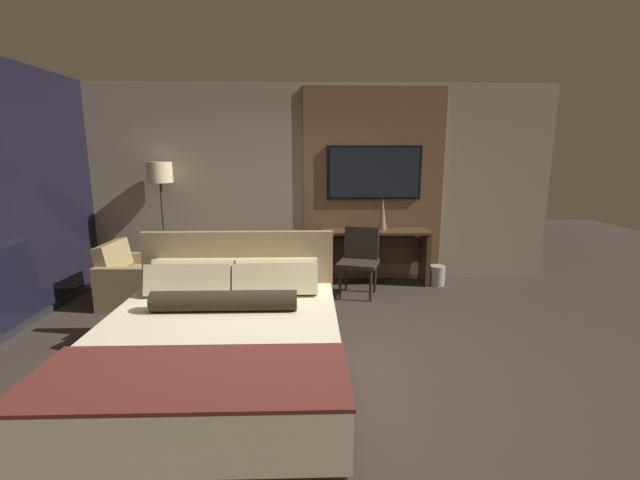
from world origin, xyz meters
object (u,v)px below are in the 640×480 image
Objects in this scene: vase_tall at (383,214)px; desk at (374,248)px; bed at (220,351)px; armchair_by_window at (140,282)px; desk_chair at (360,255)px; floor_lamp at (160,182)px; waste_bin at (437,275)px; tv at (374,173)px.

desk is at bearing -156.75° from vase_tall.
bed reaches higher than armchair_by_window.
desk_chair is 0.51× the size of floor_lamp.
floor_lamp is at bearing 177.86° from waste_bin.
floor_lamp is (-2.69, 0.48, 0.93)m from desk_chair.
vase_tall is at bearing -74.71° from armchair_by_window.
desk is at bearing 171.03° from waste_bin.
waste_bin is (0.88, -0.14, -0.37)m from desk.
bed is 1.67× the size of tv.
floor_lamp is at bearing -6.29° from armchair_by_window.
waste_bin is (3.94, 0.57, -0.12)m from armchair_by_window.
floor_lamp is (0.10, 0.71, 1.19)m from armchair_by_window.
floor_lamp reaches higher than desk_chair.
tv is at bearing 61.53° from bed.
floor_lamp reaches higher than vase_tall.
desk_chair is at bearing -10.04° from floor_lamp.
floor_lamp is 3.10m from vase_tall.
desk is (1.63, 2.83, 0.17)m from bed.
tv reaches higher than bed.
vase_tall is (3.07, 0.05, -0.45)m from floor_lamp.
armchair_by_window is at bearing 123.91° from bed.
bed is at bearing -121.27° from vase_tall.
armchair_by_window is at bearing -171.76° from waste_bin.
bed is 1.49× the size of desk.
waste_bin is (0.77, -0.19, -0.86)m from vase_tall.
armchair_by_window is at bearing -163.71° from tv.
tv is (1.63, 3.01, 1.23)m from bed.
armchair_by_window is (-1.42, 2.12, -0.09)m from bed.
vase_tall is (0.11, -0.13, -0.57)m from tv.
desk is at bearing -90.00° from tv.
desk_chair is at bearing -163.81° from waste_bin.
tv is at bearing 3.48° from floor_lamp.
waste_bin is at bearing 33.47° from desk_chair.
tv is at bearing 90.00° from desk.
floor_lamp is at bearing -176.52° from tv.
desk_chair is 1.26m from waste_bin.
vase_tall is (3.17, 0.76, 0.75)m from armchair_by_window.
bed is 3.69m from waste_bin.
desk is 1.07m from tv.
bed is 1.30× the size of floor_lamp.
bed is 3.64m from tv.
desk is at bearing 78.11° from desk_chair.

